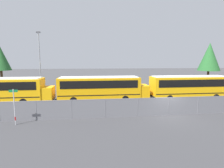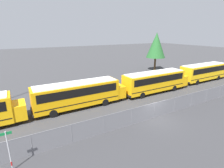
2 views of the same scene
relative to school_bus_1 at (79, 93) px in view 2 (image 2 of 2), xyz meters
The scene contains 8 objects.
ground_plane 9.35m from the school_bus_1, 47.87° to the right, with size 200.00×200.00×0.00m, color #38383A.
road_strip 14.32m from the school_bus_1, 64.35° to the right, with size 95.80×12.00×0.01m.
fence 9.21m from the school_bus_1, 47.88° to the right, with size 61.87×0.07×1.80m.
school_bus_1 is the anchor object (origin of this frame).
school_bus_2 12.25m from the school_bus_1, ahead, with size 11.82×2.57×3.24m.
school_bus_3 25.07m from the school_bus_1, ahead, with size 11.82×2.57×3.24m.
street_sign 10.86m from the school_bus_1, 134.58° to the right, with size 0.70×0.09×3.02m.
tree_0 26.58m from the school_bus_1, 26.74° to the left, with size 4.47×4.47×9.00m.
Camera 2 is at (-12.67, -12.85, 9.15)m, focal length 28.00 mm.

